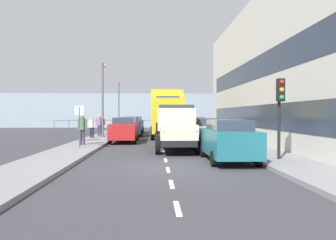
{
  "coord_description": "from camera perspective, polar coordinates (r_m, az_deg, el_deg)",
  "views": [
    {
      "loc": [
        0.48,
        11.61,
        1.94
      ],
      "look_at": [
        -0.46,
        -10.14,
        1.55
      ],
      "focal_mm": 34.14,
      "sensor_mm": 36.0,
      "label": 1
    }
  ],
  "objects": [
    {
      "name": "lamp_post_promenade",
      "position": [
        25.86,
        -11.54,
        4.88
      ],
      "size": [
        0.32,
        1.14,
        5.87
      ],
      "color": "#59595B",
      "rests_on": "sidewalk_right"
    },
    {
      "name": "sidewalk_right",
      "position": [
        23.53,
        -12.73,
        -3.54
      ],
      "size": [
        2.34,
        42.26,
        0.15
      ],
      "primitive_type": "cube",
      "color": "gray",
      "rests_on": "ground_plane"
    },
    {
      "name": "traffic_light_near",
      "position": [
        13.42,
        19.39,
        3.25
      ],
      "size": [
        0.28,
        0.41,
        3.2
      ],
      "color": "black",
      "rests_on": "sidewalk_left"
    },
    {
      "name": "pedestrian_couple_a",
      "position": [
        19.35,
        -15.08,
        -1.11
      ],
      "size": [
        0.53,
        0.34,
        1.82
      ],
      "color": "#383342",
      "rests_on": "sidewalk_right"
    },
    {
      "name": "sea_horizon",
      "position": [
        47.21,
        -1.88,
        1.71
      ],
      "size": [
        80.0,
        0.8,
        5.0
      ],
      "primitive_type": "cube",
      "color": "#8C9EAD",
      "rests_on": "ground_plane"
    },
    {
      "name": "pedestrian_by_lamp",
      "position": [
        29.96,
        -11.73,
        -0.58
      ],
      "size": [
        0.53,
        0.34,
        1.64
      ],
      "color": "black",
      "rests_on": "sidewalk_right"
    },
    {
      "name": "car_white_kerbside_3",
      "position": [
        30.29,
        3.27,
        -0.95
      ],
      "size": [
        1.9,
        4.34,
        1.72
      ],
      "color": "white",
      "rests_on": "ground_plane"
    },
    {
      "name": "lorry_cargo_yellow",
      "position": [
        26.73,
        -0.29,
        1.32
      ],
      "size": [
        2.58,
        8.2,
        3.87
      ],
      "color": "gold",
      "rests_on": "ground_plane"
    },
    {
      "name": "pedestrian_near_railing",
      "position": [
        25.09,
        -13.45,
        -0.96
      ],
      "size": [
        0.53,
        0.34,
        1.59
      ],
      "color": "black",
      "rests_on": "sidewalk_right"
    },
    {
      "name": "car_grey_kerbside_2",
      "position": [
        24.84,
        4.53,
        -1.38
      ],
      "size": [
        1.86,
        4.09,
        1.72
      ],
      "color": "slate",
      "rests_on": "ground_plane"
    },
    {
      "name": "road_centreline_markings",
      "position": [
        22.57,
        -1.25,
        -3.89
      ],
      "size": [
        0.12,
        38.54,
        0.01
      ],
      "color": "silver",
      "rests_on": "ground_plane"
    },
    {
      "name": "lamp_post_far",
      "position": [
        38.42,
        -8.75,
        3.41
      ],
      "size": [
        0.32,
        1.14,
        5.6
      ],
      "color": "#59595B",
      "rests_on": "sidewalk_right"
    },
    {
      "name": "car_black_oppositeside_2",
      "position": [
        33.08,
        -6.05,
        -0.79
      ],
      "size": [
        1.89,
        3.94,
        1.72
      ],
      "color": "black",
      "rests_on": "ground_plane"
    },
    {
      "name": "car_navy_oppositeside_1",
      "position": [
        28.05,
        -6.69,
        -1.11
      ],
      "size": [
        1.97,
        3.93,
        1.72
      ],
      "color": "navy",
      "rests_on": "ground_plane"
    },
    {
      "name": "ground_plane",
      "position": [
        23.17,
        -1.28,
        -3.78
      ],
      "size": [
        80.0,
        80.0,
        0.0
      ],
      "primitive_type": "plane",
      "color": "#38383D"
    },
    {
      "name": "pedestrian_couple_b",
      "position": [
        27.28,
        -12.15,
        -0.56
      ],
      "size": [
        0.53,
        0.34,
        1.77
      ],
      "color": "#383342",
      "rests_on": "sidewalk_right"
    },
    {
      "name": "seawall_railing",
      "position": [
        43.62,
        -1.83,
        -0.32
      ],
      "size": [
        28.08,
        0.08,
        1.2
      ],
      "color": "#4C5156",
      "rests_on": "ground_plane"
    },
    {
      "name": "truck_vintage_cream",
      "position": [
        16.75,
        1.44,
        -1.58
      ],
      "size": [
        2.17,
        5.64,
        2.43
      ],
      "color": "black",
      "rests_on": "ground_plane"
    },
    {
      "name": "car_teal_kerbside_near",
      "position": [
        13.39,
        10.61,
        -3.46
      ],
      "size": [
        1.84,
        4.35,
        1.72
      ],
      "color": "#1E6670",
      "rests_on": "ground_plane"
    },
    {
      "name": "car_silver_kerbside_1",
      "position": [
        18.72,
        6.84,
        -2.17
      ],
      "size": [
        1.93,
        4.36,
        1.72
      ],
      "color": "#B7BABF",
      "rests_on": "ground_plane"
    },
    {
      "name": "building_terrace",
      "position": [
        23.46,
        21.6,
        7.73
      ],
      "size": [
        6.37,
        25.45,
        9.42
      ],
      "color": "beige",
      "rests_on": "ground_plane"
    },
    {
      "name": "pedestrian_strolling",
      "position": [
        22.23,
        -15.03,
        -1.11
      ],
      "size": [
        0.53,
        0.34,
        1.66
      ],
      "color": "#4C473D",
      "rests_on": "sidewalk_right"
    },
    {
      "name": "street_sign",
      "position": [
        17.84,
        -15.53,
        0.17
      ],
      "size": [
        0.5,
        0.07,
        2.25
      ],
      "color": "#4C4C4C",
      "rests_on": "sidewalk_right"
    },
    {
      "name": "car_red_oppositeside_0",
      "position": [
        22.3,
        -7.79,
        -1.66
      ],
      "size": [
        1.8,
        4.4,
        1.72
      ],
      "color": "#B21E1E",
      "rests_on": "ground_plane"
    },
    {
      "name": "sidewalk_left",
      "position": [
        23.72,
        10.08,
        -3.5
      ],
      "size": [
        2.34,
        42.26,
        0.15
      ],
      "primitive_type": "cube",
      "color": "gray",
      "rests_on": "ground_plane"
    }
  ]
}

